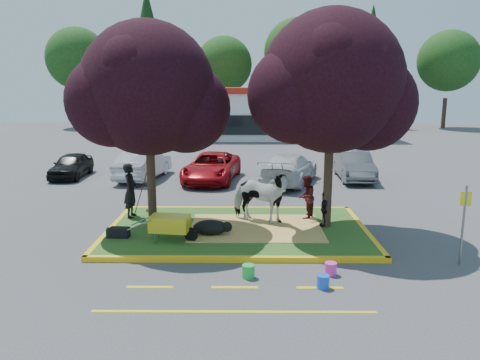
{
  "coord_description": "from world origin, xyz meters",
  "views": [
    {
      "loc": [
        0.21,
        -14.45,
        4.69
      ],
      "look_at": [
        0.08,
        0.5,
        1.62
      ],
      "focal_mm": 35.0,
      "sensor_mm": 36.0,
      "label": 1
    }
  ],
  "objects_px": {
    "cow": "(260,197)",
    "car_black": "(71,165)",
    "bucket_green": "(248,271)",
    "bucket_pink": "(331,269)",
    "calf": "(210,227)",
    "wheelbarrow": "(170,224)",
    "bucket_blue": "(323,282)",
    "car_silver": "(143,165)",
    "handler": "(131,190)",
    "sign_post": "(464,217)"
  },
  "relations": [
    {
      "from": "handler",
      "to": "wheelbarrow",
      "type": "bearing_deg",
      "value": -143.78
    },
    {
      "from": "bucket_green",
      "to": "cow",
      "type": "bearing_deg",
      "value": 84.44
    },
    {
      "from": "car_black",
      "to": "wheelbarrow",
      "type": "bearing_deg",
      "value": -57.86
    },
    {
      "from": "bucket_green",
      "to": "car_black",
      "type": "distance_m",
      "value": 15.52
    },
    {
      "from": "sign_post",
      "to": "car_black",
      "type": "distance_m",
      "value": 18.71
    },
    {
      "from": "wheelbarrow",
      "to": "car_black",
      "type": "xyz_separation_m",
      "value": [
        -6.68,
        10.36,
        -0.06
      ]
    },
    {
      "from": "calf",
      "to": "bucket_pink",
      "type": "bearing_deg",
      "value": -52.44
    },
    {
      "from": "bucket_pink",
      "to": "car_black",
      "type": "relative_size",
      "value": 0.09
    },
    {
      "from": "calf",
      "to": "bucket_pink",
      "type": "distance_m",
      "value": 4.21
    },
    {
      "from": "calf",
      "to": "sign_post",
      "type": "height_order",
      "value": "sign_post"
    },
    {
      "from": "bucket_green",
      "to": "bucket_blue",
      "type": "bearing_deg",
      "value": -18.61
    },
    {
      "from": "wheelbarrow",
      "to": "bucket_pink",
      "type": "xyz_separation_m",
      "value": [
        4.32,
        -2.11,
        -0.52
      ]
    },
    {
      "from": "calf",
      "to": "car_black",
      "type": "distance_m",
      "value": 12.5
    },
    {
      "from": "bucket_green",
      "to": "bucket_pink",
      "type": "height_order",
      "value": "bucket_green"
    },
    {
      "from": "handler",
      "to": "bucket_blue",
      "type": "height_order",
      "value": "handler"
    },
    {
      "from": "bucket_blue",
      "to": "car_black",
      "type": "distance_m",
      "value": 17.03
    },
    {
      "from": "calf",
      "to": "bucket_blue",
      "type": "relative_size",
      "value": 3.33
    },
    {
      "from": "sign_post",
      "to": "bucket_green",
      "type": "distance_m",
      "value": 5.8
    },
    {
      "from": "wheelbarrow",
      "to": "bucket_green",
      "type": "height_order",
      "value": "wheelbarrow"
    },
    {
      "from": "handler",
      "to": "bucket_blue",
      "type": "distance_m",
      "value": 7.99
    },
    {
      "from": "cow",
      "to": "car_black",
      "type": "height_order",
      "value": "cow"
    },
    {
      "from": "handler",
      "to": "car_black",
      "type": "relative_size",
      "value": 0.52
    },
    {
      "from": "bucket_green",
      "to": "bucket_blue",
      "type": "xyz_separation_m",
      "value": [
        1.74,
        -0.59,
        -0.01
      ]
    },
    {
      "from": "calf",
      "to": "bucket_blue",
      "type": "xyz_separation_m",
      "value": [
        2.88,
        -3.5,
        -0.22
      ]
    },
    {
      "from": "cow",
      "to": "handler",
      "type": "relative_size",
      "value": 1.11
    },
    {
      "from": "wheelbarrow",
      "to": "car_silver",
      "type": "relative_size",
      "value": 0.46
    },
    {
      "from": "handler",
      "to": "bucket_pink",
      "type": "xyz_separation_m",
      "value": [
        6.08,
        -4.68,
        -0.93
      ]
    },
    {
      "from": "calf",
      "to": "wheelbarrow",
      "type": "height_order",
      "value": "wheelbarrow"
    },
    {
      "from": "cow",
      "to": "bucket_green",
      "type": "distance_m",
      "value": 4.33
    },
    {
      "from": "sign_post",
      "to": "bucket_blue",
      "type": "height_order",
      "value": "sign_post"
    },
    {
      "from": "bucket_pink",
      "to": "bucket_blue",
      "type": "relative_size",
      "value": 1.01
    },
    {
      "from": "car_black",
      "to": "car_silver",
      "type": "distance_m",
      "value": 3.79
    },
    {
      "from": "bucket_green",
      "to": "sign_post",
      "type": "bearing_deg",
      "value": 9.42
    },
    {
      "from": "wheelbarrow",
      "to": "bucket_green",
      "type": "relative_size",
      "value": 6.13
    },
    {
      "from": "cow",
      "to": "car_silver",
      "type": "height_order",
      "value": "cow"
    },
    {
      "from": "wheelbarrow",
      "to": "car_silver",
      "type": "bearing_deg",
      "value": 113.74
    },
    {
      "from": "cow",
      "to": "sign_post",
      "type": "distance_m",
      "value": 6.16
    },
    {
      "from": "sign_post",
      "to": "bucket_blue",
      "type": "distance_m",
      "value": 4.31
    },
    {
      "from": "handler",
      "to": "cow",
      "type": "bearing_deg",
      "value": -96.5
    },
    {
      "from": "handler",
      "to": "bucket_pink",
      "type": "relative_size",
      "value": 5.83
    },
    {
      "from": "bucket_green",
      "to": "bucket_blue",
      "type": "distance_m",
      "value": 1.84
    },
    {
      "from": "bucket_blue",
      "to": "sign_post",
      "type": "bearing_deg",
      "value": 21.41
    },
    {
      "from": "car_black",
      "to": "car_silver",
      "type": "relative_size",
      "value": 0.82
    },
    {
      "from": "calf",
      "to": "bucket_green",
      "type": "bearing_deg",
      "value": -80.69
    },
    {
      "from": "wheelbarrow",
      "to": "sign_post",
      "type": "bearing_deg",
      "value": -2.39
    },
    {
      "from": "bucket_green",
      "to": "car_silver",
      "type": "height_order",
      "value": "car_silver"
    },
    {
      "from": "cow",
      "to": "car_silver",
      "type": "xyz_separation_m",
      "value": [
        -5.58,
        8.06,
        -0.31
      ]
    },
    {
      "from": "cow",
      "to": "car_black",
      "type": "relative_size",
      "value": 0.58
    },
    {
      "from": "cow",
      "to": "bucket_blue",
      "type": "distance_m",
      "value": 5.07
    },
    {
      "from": "sign_post",
      "to": "car_silver",
      "type": "height_order",
      "value": "sign_post"
    }
  ]
}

